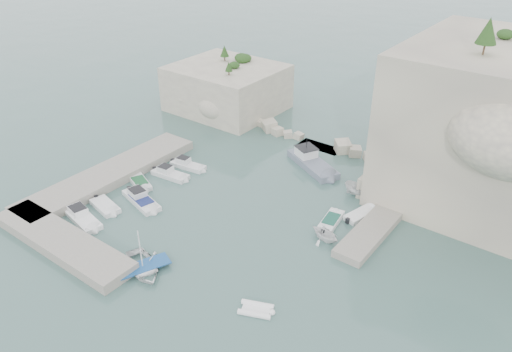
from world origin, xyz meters
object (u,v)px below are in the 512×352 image
Objects in this scene: motorboat_c at (140,185)px; tender_east_b at (331,223)px; motorboat_e at (106,208)px; inflatable_dinghy at (256,311)px; motorboat_d at (142,203)px; tender_east_a at (325,239)px; motorboat_b at (171,177)px; motorboat_f at (83,221)px; rowboat at (143,270)px; tender_east_d at (364,197)px; motorboat_a at (188,168)px; work_boat at (313,167)px; tender_east_c at (362,216)px.

motorboat_c is 23.21m from tender_east_b.
inflatable_dinghy is at bearing 5.77° from motorboat_e.
tender_east_a reaches higher than motorboat_d.
motorboat_b and motorboat_f have the same top height.
motorboat_b is 0.97× the size of rowboat.
tender_east_b is (20.69, 3.18, 0.00)m from motorboat_b.
motorboat_f is at bearing -62.02° from motorboat_c.
motorboat_e is at bearing 121.59° from tender_east_d.
inflatable_dinghy is (23.51, -8.20, 0.00)m from motorboat_c.
work_boat is at bearing 29.63° from motorboat_a.
tender_east_b is 0.97× the size of tender_east_c.
rowboat is at bearing -66.21° from motorboat_a.
tender_east_c is at bearing -167.02° from tender_east_d.
motorboat_b is 3.86m from motorboat_c.
work_boat is (13.41, 21.94, 0.00)m from motorboat_e.
tender_east_d reaches higher than tender_east_c.
motorboat_a is 0.80× the size of motorboat_f.
motorboat_a is 9.24m from motorboat_d.
motorboat_e is 0.70× the size of motorboat_f.
motorboat_b is 17.46m from rowboat.
motorboat_c is 0.50× the size of work_boat.
tender_east_a is at bearing 32.12° from motorboat_c.
tender_east_a is (23.12, 3.86, 0.00)m from motorboat_c.
motorboat_b is at bearing 119.35° from motorboat_d.
rowboat is at bearing -10.33° from motorboat_e.
motorboat_a reaches higher than tender_east_c.
tender_east_d reaches higher than motorboat_d.
rowboat is (11.24, -4.59, 0.00)m from motorboat_e.
motorboat_d is at bearing 119.46° from tender_east_a.
motorboat_a is 0.94× the size of rowboat.
tender_east_b is at bearing -22.65° from work_boat.
motorboat_c is at bearing -104.28° from work_boat.
motorboat_c is at bearing 106.62° from motorboat_f.
tender_east_d is (21.83, 19.37, 0.00)m from motorboat_e.
motorboat_d reaches higher than tender_east_b.
motorboat_f is (-0.85, -15.30, 0.00)m from motorboat_a.
tender_east_d is 0.51× the size of work_boat.
motorboat_b is 0.81× the size of motorboat_d.
motorboat_c is 15.91m from rowboat.
rowboat is 1.79× the size of inflatable_dinghy.
inflatable_dinghy is (21.84, -14.74, 0.00)m from motorboat_a.
motorboat_e is at bearing -94.32° from work_boat.
tender_east_b is (-1.29, 14.93, 0.00)m from inflatable_dinghy.
motorboat_c and tender_east_b have the same top height.
motorboat_c is at bearing 126.71° from tender_east_c.
tender_east_a is at bearing 35.25° from motorboat_e.
motorboat_d reaches higher than tender_east_c.
tender_east_d reaches higher than tender_east_a.
motorboat_c is 21.54m from work_boat.
tender_east_b is at bearing 29.00° from tender_east_a.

